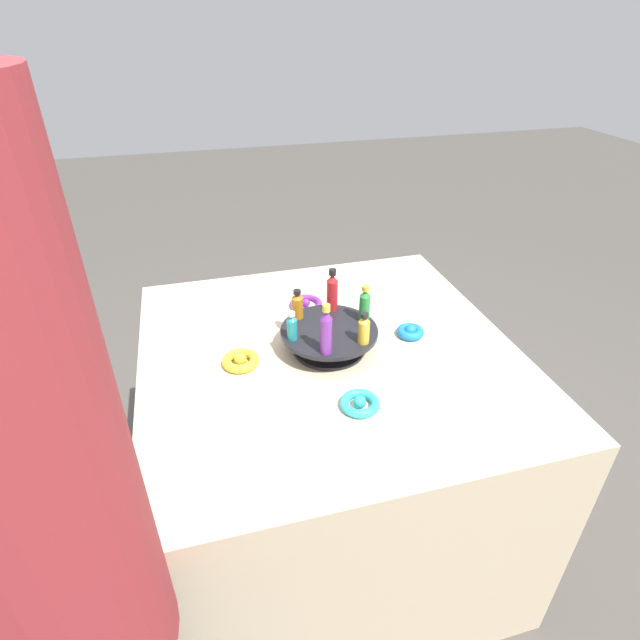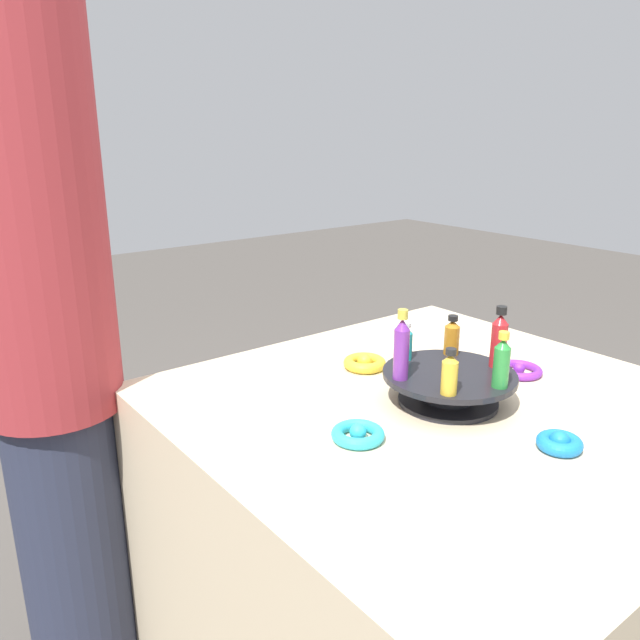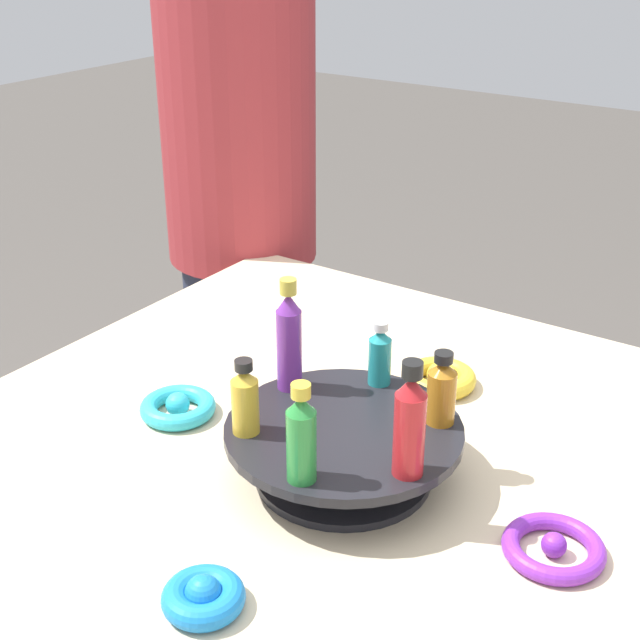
# 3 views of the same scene
# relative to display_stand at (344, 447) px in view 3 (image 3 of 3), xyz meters

# --- Properties ---
(display_stand) EXTENTS (0.28, 0.28, 0.07)m
(display_stand) POSITION_rel_display_stand_xyz_m (0.00, 0.00, 0.00)
(display_stand) COLOR black
(display_stand) RESTS_ON party_table
(bottle_teal) EXTENTS (0.03, 0.03, 0.08)m
(bottle_teal) POSITION_rel_display_stand_xyz_m (0.11, 0.02, 0.07)
(bottle_teal) COLOR teal
(bottle_teal) RESTS_ON display_stand
(bottle_purple) EXTENTS (0.03, 0.03, 0.15)m
(bottle_purple) POSITION_rel_display_stand_xyz_m (0.04, 0.11, 0.10)
(bottle_purple) COLOR #702D93
(bottle_purple) RESTS_ON display_stand
(bottle_gold) EXTENTS (0.03, 0.03, 0.09)m
(bottle_gold) POSITION_rel_display_stand_xyz_m (-0.07, 0.09, 0.07)
(bottle_gold) COLOR gold
(bottle_gold) RESTS_ON display_stand
(bottle_green) EXTENTS (0.03, 0.03, 0.11)m
(bottle_green) POSITION_rel_display_stand_xyz_m (-0.11, -0.02, 0.08)
(bottle_green) COLOR #288438
(bottle_green) RESTS_ON display_stand
(bottle_red) EXTENTS (0.03, 0.03, 0.13)m
(bottle_red) POSITION_rel_display_stand_xyz_m (-0.04, -0.11, 0.09)
(bottle_red) COLOR #B21E23
(bottle_red) RESTS_ON display_stand
(bottle_amber) EXTENTS (0.03, 0.03, 0.09)m
(bottle_amber) POSITION_rel_display_stand_xyz_m (0.07, -0.09, 0.07)
(bottle_amber) COLOR #AD6B19
(bottle_amber) RESTS_ON display_stand
(ribbon_bow_teal) EXTENTS (0.10, 0.10, 0.03)m
(ribbon_bow_teal) POSITION_rel_display_stand_xyz_m (-0.01, 0.26, -0.03)
(ribbon_bow_teal) COLOR #2DB7CC
(ribbon_bow_teal) RESTS_ON party_table
(ribbon_bow_blue) EXTENTS (0.08, 0.08, 0.04)m
(ribbon_bow_blue) POSITION_rel_display_stand_xyz_m (-0.26, -0.01, -0.03)
(ribbon_bow_blue) COLOR blue
(ribbon_bow_blue) RESTS_ON party_table
(ribbon_bow_purple) EXTENTS (0.11, 0.11, 0.03)m
(ribbon_bow_purple) POSITION_rel_display_stand_xyz_m (0.01, -0.26, -0.03)
(ribbon_bow_purple) COLOR purple
(ribbon_bow_purple) RESTS_ON party_table
(ribbon_bow_gold) EXTENTS (0.10, 0.10, 0.04)m
(ribbon_bow_gold) POSITION_rel_display_stand_xyz_m (0.26, 0.01, -0.03)
(ribbon_bow_gold) COLOR gold
(ribbon_bow_gold) RESTS_ON party_table
(person_figure) EXTENTS (0.30, 0.30, 1.78)m
(person_figure) POSITION_rel_display_stand_xyz_m (0.60, 0.64, 0.06)
(person_figure) COLOR #282D42
(person_figure) RESTS_ON ground_plane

